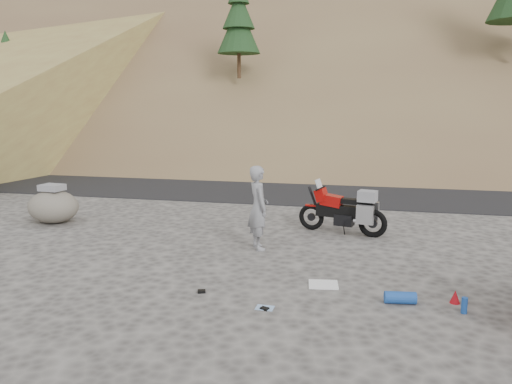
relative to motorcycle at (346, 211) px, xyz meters
The scene contains 13 objects.
ground 3.11m from the motorcycle, 121.21° to the right, with size 140.00×140.00×0.00m, color #44413F.
road 6.60m from the motorcycle, 103.97° to the left, with size 120.00×7.00×0.05m, color black.
hillside 39.71m from the motorcycle, 92.45° to the left, with size 120.00×73.00×46.72m.
motorcycle is the anchor object (origin of this frame).
man 2.46m from the motorcycle, 136.80° to the right, with size 0.65×0.43×1.78m, color gray.
boulder 7.43m from the motorcycle, behind, with size 1.59×1.47×1.03m.
gear_white_cloth 3.56m from the motorcycle, 93.10° to the right, with size 0.50×0.44×0.02m, color white.
gear_blue_mat 4.21m from the motorcycle, 75.61° to the right, with size 0.19×0.19×0.48m, color #194598.
gear_bottle 4.66m from the motorcycle, 65.34° to the right, with size 0.09×0.09×0.24m, color #194598.
gear_funnel 4.30m from the motorcycle, 64.10° to the right, with size 0.16×0.16×0.20m, color #A80B14.
gear_glove_a 4.87m from the motorcycle, 101.35° to the right, with size 0.12×0.09×0.03m, color black.
gear_glove_b 4.82m from the motorcycle, 116.00° to the right, with size 0.13×0.10×0.04m, color black.
gear_blue_cloth 4.82m from the motorcycle, 101.60° to the right, with size 0.27×0.20×0.01m, color #8AABD5.
Camera 1 is at (2.08, -9.03, 3.05)m, focal length 35.00 mm.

